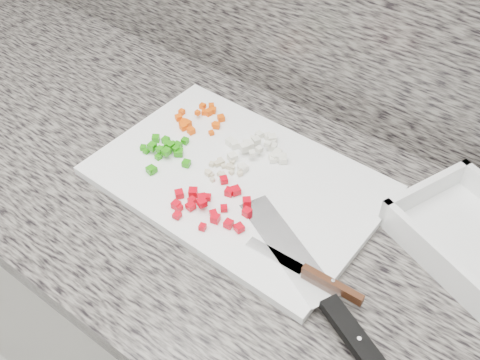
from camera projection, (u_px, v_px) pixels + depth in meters
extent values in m
cube|color=beige|center=(227.00, 328.00, 1.27)|extent=(3.92, 0.62, 0.86)
cube|color=#68635C|center=(223.00, 199.00, 0.95)|extent=(3.96, 0.64, 0.04)
cube|color=white|center=(238.00, 180.00, 0.94)|extent=(0.50, 0.34, 0.02)
cube|color=#E74D05|center=(203.00, 106.00, 1.07)|extent=(0.01, 0.01, 0.01)
cube|color=#E74D05|center=(183.00, 127.00, 1.03)|extent=(0.02, 0.02, 0.01)
cube|color=#E74D05|center=(216.00, 125.00, 1.03)|extent=(0.02, 0.02, 0.01)
cube|color=#E74D05|center=(208.00, 113.00, 1.06)|extent=(0.01, 0.01, 0.01)
cube|color=#E74D05|center=(204.00, 112.00, 1.06)|extent=(0.01, 0.01, 0.01)
cube|color=#E74D05|center=(215.00, 125.00, 1.03)|extent=(0.01, 0.01, 0.01)
cube|color=#E74D05|center=(179.00, 118.00, 1.05)|extent=(0.02, 0.02, 0.01)
cube|color=#E74D05|center=(211.00, 133.00, 1.02)|extent=(0.01, 0.01, 0.01)
cube|color=#E74D05|center=(191.00, 131.00, 1.02)|extent=(0.02, 0.02, 0.01)
cube|color=#E74D05|center=(182.00, 124.00, 1.03)|extent=(0.01, 0.01, 0.01)
cube|color=#E74D05|center=(213.00, 110.00, 1.06)|extent=(0.02, 0.02, 0.01)
cube|color=#E74D05|center=(187.00, 124.00, 1.03)|extent=(0.01, 0.01, 0.01)
cube|color=#E74D05|center=(198.00, 113.00, 1.05)|extent=(0.01, 0.01, 0.01)
cube|color=#E74D05|center=(221.00, 118.00, 1.05)|extent=(0.02, 0.02, 0.01)
cube|color=#E74D05|center=(183.00, 121.00, 1.04)|extent=(0.01, 0.01, 0.01)
cube|color=#E74D05|center=(182.00, 112.00, 1.06)|extent=(0.01, 0.01, 0.01)
cube|color=#E74D05|center=(211.00, 106.00, 1.07)|extent=(0.02, 0.02, 0.01)
cube|color=silver|center=(242.00, 168.00, 0.94)|extent=(0.02, 0.02, 0.01)
cube|color=silver|center=(230.00, 142.00, 1.00)|extent=(0.02, 0.02, 0.01)
cube|color=silver|center=(232.00, 157.00, 0.96)|extent=(0.02, 0.02, 0.01)
cube|color=silver|center=(273.00, 141.00, 1.00)|extent=(0.01, 0.01, 0.01)
cube|color=silver|center=(244.00, 147.00, 0.97)|extent=(0.02, 0.02, 0.01)
cube|color=silver|center=(274.00, 156.00, 0.97)|extent=(0.02, 0.02, 0.01)
cube|color=silver|center=(259.00, 149.00, 0.97)|extent=(0.01, 0.01, 0.01)
cube|color=silver|center=(268.00, 136.00, 1.01)|extent=(0.02, 0.02, 0.01)
cube|color=silver|center=(273.00, 159.00, 0.96)|extent=(0.02, 0.02, 0.01)
cube|color=silver|center=(249.00, 145.00, 0.97)|extent=(0.02, 0.02, 0.01)
cube|color=silver|center=(283.00, 159.00, 0.96)|extent=(0.02, 0.02, 0.01)
cube|color=silver|center=(252.00, 154.00, 0.96)|extent=(0.02, 0.02, 0.01)
cube|color=silver|center=(256.00, 140.00, 0.98)|extent=(0.02, 0.02, 0.01)
cube|color=silver|center=(243.00, 168.00, 0.94)|extent=(0.02, 0.02, 0.01)
cube|color=silver|center=(273.00, 147.00, 0.98)|extent=(0.02, 0.02, 0.01)
cube|color=silver|center=(234.00, 145.00, 0.99)|extent=(0.02, 0.02, 0.01)
cube|color=silver|center=(246.00, 143.00, 0.99)|extent=(0.02, 0.02, 0.01)
cube|color=silver|center=(253.00, 140.00, 1.00)|extent=(0.02, 0.02, 0.01)
cube|color=silver|center=(281.00, 157.00, 0.96)|extent=(0.02, 0.02, 0.01)
cube|color=silver|center=(272.00, 138.00, 1.00)|extent=(0.02, 0.02, 0.01)
cube|color=silver|center=(268.00, 144.00, 0.98)|extent=(0.01, 0.01, 0.01)
cube|color=silver|center=(278.00, 152.00, 0.98)|extent=(0.01, 0.01, 0.01)
cube|color=silver|center=(259.00, 135.00, 1.01)|extent=(0.01, 0.01, 0.01)
cube|color=#20890C|center=(152.00, 170.00, 0.94)|extent=(0.01, 0.01, 0.01)
cube|color=#20890C|center=(177.00, 152.00, 0.98)|extent=(0.02, 0.02, 0.01)
cube|color=#20890C|center=(185.00, 141.00, 1.00)|extent=(0.01, 0.01, 0.01)
cube|color=#20890C|center=(167.00, 144.00, 0.98)|extent=(0.02, 0.02, 0.01)
cube|color=#20890C|center=(160.00, 150.00, 0.97)|extent=(0.01, 0.01, 0.01)
cube|color=#20890C|center=(170.00, 145.00, 0.97)|extent=(0.01, 0.01, 0.01)
cube|color=#20890C|center=(146.00, 151.00, 0.98)|extent=(0.01, 0.01, 0.01)
cube|color=#20890C|center=(152.00, 146.00, 0.97)|extent=(0.01, 0.01, 0.01)
cube|color=#20890C|center=(151.00, 170.00, 0.94)|extent=(0.02, 0.02, 0.01)
cube|color=#20890C|center=(173.00, 144.00, 0.99)|extent=(0.01, 0.01, 0.01)
cube|color=#20890C|center=(156.00, 138.00, 1.00)|extent=(0.02, 0.02, 0.01)
cube|color=#20890C|center=(158.00, 157.00, 0.97)|extent=(0.01, 0.01, 0.01)
cube|color=#20890C|center=(178.00, 151.00, 0.98)|extent=(0.02, 0.02, 0.01)
cube|color=#20890C|center=(143.00, 148.00, 0.99)|extent=(0.01, 0.01, 0.01)
cube|color=#20890C|center=(166.00, 140.00, 1.00)|extent=(0.01, 0.01, 0.01)
cube|color=#20890C|center=(178.00, 146.00, 0.99)|extent=(0.01, 0.01, 0.01)
cube|color=#20890C|center=(177.00, 149.00, 0.98)|extent=(0.01, 0.01, 0.01)
cube|color=#20890C|center=(179.00, 153.00, 0.97)|extent=(0.02, 0.02, 0.01)
cube|color=#20890C|center=(186.00, 163.00, 0.95)|extent=(0.02, 0.02, 0.01)
cube|color=#20890C|center=(166.00, 152.00, 0.96)|extent=(0.01, 0.01, 0.01)
cube|color=#20890C|center=(176.00, 149.00, 0.97)|extent=(0.01, 0.01, 0.01)
cube|color=#20890C|center=(165.00, 149.00, 0.98)|extent=(0.02, 0.02, 0.01)
cube|color=#C30212|center=(213.00, 214.00, 0.87)|extent=(0.02, 0.02, 0.01)
cube|color=#C30212|center=(177.00, 215.00, 0.87)|extent=(0.01, 0.01, 0.01)
cube|color=#C30212|center=(247.00, 202.00, 0.89)|extent=(0.02, 0.02, 0.01)
cube|color=#C30212|center=(202.00, 203.00, 0.87)|extent=(0.02, 0.02, 0.01)
cube|color=#C30212|center=(203.00, 227.00, 0.85)|extent=(0.01, 0.01, 0.01)
cube|color=#C30212|center=(224.00, 180.00, 0.92)|extent=(0.02, 0.02, 0.01)
cube|color=#C30212|center=(236.00, 190.00, 0.91)|extent=(0.02, 0.02, 0.01)
cube|color=#C30212|center=(192.00, 201.00, 0.89)|extent=(0.01, 0.01, 0.01)
cube|color=#C30212|center=(179.00, 208.00, 0.88)|extent=(0.01, 0.01, 0.01)
cube|color=#C30212|center=(208.00, 197.00, 0.90)|extent=(0.01, 0.01, 0.01)
cube|color=#C30212|center=(193.00, 192.00, 0.90)|extent=(0.02, 0.02, 0.01)
cube|color=#C30212|center=(229.00, 224.00, 0.85)|extent=(0.01, 0.01, 0.01)
cube|color=#C30212|center=(247.00, 212.00, 0.87)|extent=(0.01, 0.01, 0.01)
cube|color=#C30212|center=(224.00, 208.00, 0.88)|extent=(0.02, 0.02, 0.01)
cube|color=#C30212|center=(179.00, 194.00, 0.90)|extent=(0.02, 0.02, 0.01)
cube|color=#C30212|center=(239.00, 228.00, 0.85)|extent=(0.02, 0.02, 0.01)
cube|color=#C30212|center=(215.00, 219.00, 0.86)|extent=(0.02, 0.02, 0.01)
cube|color=#C30212|center=(176.00, 205.00, 0.88)|extent=(0.01, 0.01, 0.01)
cube|color=#C30212|center=(191.00, 206.00, 0.88)|extent=(0.02, 0.02, 0.01)
cube|color=#C30212|center=(229.00, 192.00, 0.90)|extent=(0.02, 0.02, 0.01)
cube|color=#C30212|center=(202.00, 198.00, 0.88)|extent=(0.02, 0.02, 0.01)
cube|color=#C30212|center=(247.00, 211.00, 0.87)|extent=(0.01, 0.01, 0.01)
cube|color=beige|center=(220.00, 174.00, 0.94)|extent=(0.01, 0.01, 0.01)
cube|color=beige|center=(240.00, 173.00, 0.94)|extent=(0.01, 0.01, 0.01)
cube|color=beige|center=(229.00, 166.00, 0.95)|extent=(0.01, 0.01, 0.01)
cube|color=beige|center=(233.00, 168.00, 0.95)|extent=(0.01, 0.01, 0.01)
cube|color=beige|center=(220.00, 160.00, 0.96)|extent=(0.01, 0.01, 0.01)
cube|color=beige|center=(212.00, 164.00, 0.96)|extent=(0.01, 0.01, 0.01)
cube|color=beige|center=(208.00, 173.00, 0.94)|extent=(0.01, 0.01, 0.01)
cube|color=beige|center=(212.00, 175.00, 0.94)|extent=(0.01, 0.01, 0.01)
cube|color=beige|center=(223.00, 166.00, 0.95)|extent=(0.01, 0.01, 0.01)
cube|color=beige|center=(231.00, 172.00, 0.94)|extent=(0.01, 0.01, 0.01)
cube|color=beige|center=(223.00, 175.00, 0.94)|extent=(0.01, 0.01, 0.01)
cube|color=beige|center=(221.00, 162.00, 0.96)|extent=(0.01, 0.01, 0.01)
cube|color=beige|center=(212.00, 180.00, 0.93)|extent=(0.01, 0.01, 0.01)
cube|color=beige|center=(217.00, 164.00, 0.96)|extent=(0.01, 0.01, 0.01)
cube|color=beige|center=(207.00, 172.00, 0.94)|extent=(0.01, 0.01, 0.01)
cube|color=beige|center=(232.00, 162.00, 0.96)|extent=(0.01, 0.01, 0.01)
cube|color=silver|center=(286.00, 247.00, 0.83)|extent=(0.22, 0.14, 0.00)
cube|color=black|center=(358.00, 342.00, 0.71)|extent=(0.14, 0.09, 0.02)
cylinder|color=silver|center=(359.00, 339.00, 0.70)|extent=(0.01, 0.01, 0.00)
cube|color=silver|center=(275.00, 256.00, 0.82)|extent=(0.10, 0.02, 0.00)
cube|color=#401C10|center=(332.00, 285.00, 0.77)|extent=(0.10, 0.01, 0.02)
cylinder|color=silver|center=(333.00, 281.00, 0.77)|extent=(0.01, 0.01, 0.00)
cube|color=white|center=(480.00, 251.00, 0.84)|extent=(0.31, 0.27, 0.01)
cube|color=white|center=(444.00, 265.00, 0.78)|extent=(0.25, 0.11, 0.04)
cube|color=white|center=(426.00, 190.00, 0.89)|extent=(0.08, 0.18, 0.04)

